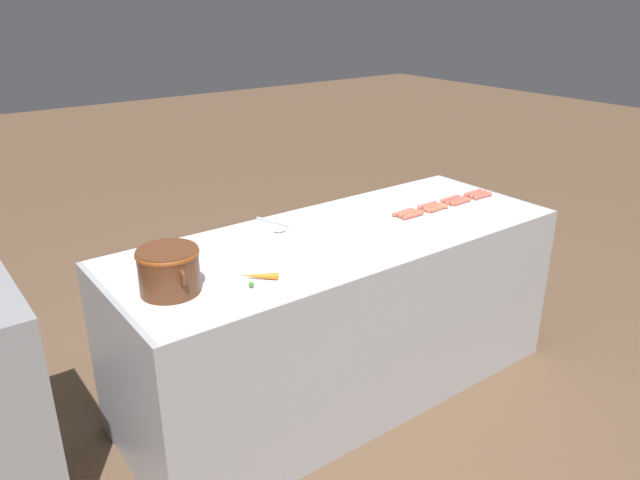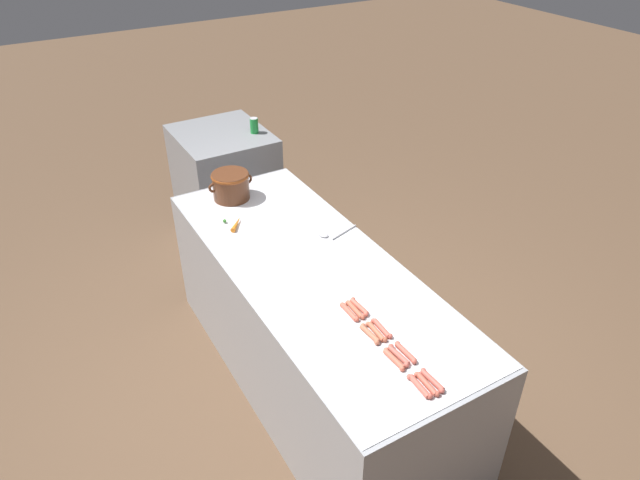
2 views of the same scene
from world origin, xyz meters
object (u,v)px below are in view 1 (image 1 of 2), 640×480
(hot_dog_5, at_px, (456,201))
(hot_dog_6, at_px, (433,207))
(hot_dog_7, at_px, (409,213))
(hot_dog_11, at_px, (403,212))
(bean_pot, at_px, (169,268))
(hot_dog_2, at_px, (437,208))
(hot_dog_9, at_px, (450,199))
(hot_dog_10, at_px, (427,205))
(hot_dog_0, at_px, (483,196))
(hot_dog_3, at_px, (413,215))
(serving_spoon, at_px, (277,227))
(carrot, at_px, (258,276))
(hot_dog_4, at_px, (478,194))
(hot_dog_1, at_px, (461,202))
(hot_dog_8, at_px, (473,193))

(hot_dog_5, bearing_deg, hot_dog_6, 89.04)
(hot_dog_7, relative_size, hot_dog_11, 1.00)
(bean_pot, bearing_deg, hot_dog_2, -88.62)
(hot_dog_7, relative_size, hot_dog_9, 1.00)
(hot_dog_10, bearing_deg, hot_dog_5, -101.66)
(hot_dog_2, distance_m, hot_dog_10, 0.07)
(hot_dog_0, height_order, hot_dog_6, same)
(hot_dog_2, distance_m, bean_pot, 1.60)
(hot_dog_0, bearing_deg, hot_dog_6, 84.29)
(hot_dog_3, relative_size, serving_spoon, 0.59)
(hot_dog_2, relative_size, hot_dog_10, 1.00)
(hot_dog_2, relative_size, serving_spoon, 0.59)
(hot_dog_10, bearing_deg, hot_dog_6, -169.82)
(hot_dog_11, height_order, carrot, carrot)
(hot_dog_11, height_order, bean_pot, bean_pot)
(hot_dog_3, distance_m, hot_dog_4, 0.57)
(bean_pot, bearing_deg, hot_dog_0, -88.94)
(hot_dog_2, xyz_separation_m, serving_spoon, (0.30, 0.86, -0.01))
(hot_dog_0, xyz_separation_m, hot_dog_1, (0.00, 0.19, 0.00))
(serving_spoon, bearing_deg, hot_dog_6, -106.92)
(hot_dog_2, relative_size, hot_dog_3, 1.00)
(carrot, bearing_deg, hot_dog_7, -79.87)
(hot_dog_1, height_order, serving_spoon, hot_dog_1)
(hot_dog_1, height_order, hot_dog_5, same)
(serving_spoon, bearing_deg, hot_dog_1, -105.79)
(hot_dog_0, bearing_deg, hot_dog_2, 89.70)
(carrot, bearing_deg, hot_dog_2, -82.95)
(hot_dog_8, height_order, hot_dog_9, same)
(hot_dog_0, xyz_separation_m, hot_dog_4, (0.04, -0.01, 0.00))
(serving_spoon, bearing_deg, hot_dog_8, -100.49)
(hot_dog_2, height_order, hot_dog_6, same)
(hot_dog_3, xyz_separation_m, hot_dog_9, (0.07, -0.37, 0.00))
(carrot, bearing_deg, hot_dog_10, -79.71)
(hot_dog_5, distance_m, hot_dog_8, 0.20)
(hot_dog_2, relative_size, bean_pot, 0.50)
(hot_dog_0, relative_size, hot_dog_9, 1.00)
(hot_dog_6, relative_size, hot_dog_8, 1.00)
(hot_dog_6, bearing_deg, hot_dog_8, -85.07)
(hot_dog_8, bearing_deg, bean_pot, 93.10)
(hot_dog_6, height_order, hot_dog_9, same)
(hot_dog_8, bearing_deg, hot_dog_5, 100.32)
(hot_dog_3, bearing_deg, hot_dog_6, -79.77)
(hot_dog_4, height_order, hot_dog_9, same)
(hot_dog_2, bearing_deg, serving_spoon, 70.88)
(hot_dog_0, distance_m, hot_dog_3, 0.57)
(hot_dog_5, bearing_deg, hot_dog_9, -1.20)
(hot_dog_3, bearing_deg, hot_dog_2, -90.55)
(hot_dog_10, distance_m, serving_spoon, 0.89)
(hot_dog_3, distance_m, serving_spoon, 0.74)
(hot_dog_4, distance_m, hot_dog_6, 0.38)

